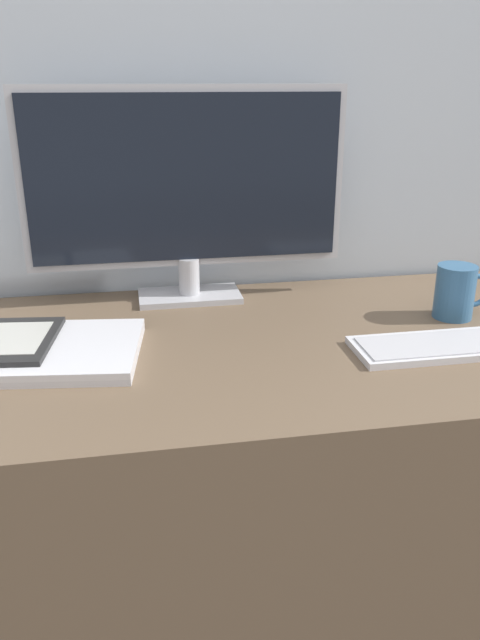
{
  "coord_description": "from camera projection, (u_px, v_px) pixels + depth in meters",
  "views": [
    {
      "loc": [
        -0.2,
        -0.76,
        1.15
      ],
      "look_at": [
        -0.03,
        0.17,
        0.78
      ],
      "focal_mm": 35.0,
      "sensor_mm": 36.0,
      "label": 1
    }
  ],
  "objects": [
    {
      "name": "keyboard",
      "position": [
        443.0,
        346.0,
        1.05
      ],
      "size": [
        0.3,
        0.12,
        0.01
      ],
      "color": "silver",
      "rests_on": "desk"
    },
    {
      "name": "coffee_mug",
      "position": [
        456.0,
        292.0,
        1.18
      ],
      "size": [
        0.11,
        0.07,
        0.1
      ],
      "color": "#336089",
      "rests_on": "desk"
    },
    {
      "name": "desk",
      "position": [
        253.0,
        510.0,
        1.22
      ],
      "size": [
        1.59,
        0.63,
        0.72
      ],
      "color": "brown",
      "rests_on": "ground_plane"
    },
    {
      "name": "laptop",
      "position": [
        31.0,
        351.0,
        1.02
      ],
      "size": [
        0.37,
        0.27,
        0.02
      ],
      "color": "silver",
      "rests_on": "desk"
    },
    {
      "name": "wall_back",
      "position": [
        221.0,
        53.0,
        1.24
      ],
      "size": [
        3.6,
        0.05,
        2.4
      ],
      "color": "#B2BCC6",
      "rests_on": "ground_plane"
    },
    {
      "name": "monitor",
      "position": [
        186.0,
        188.0,
        1.22
      ],
      "size": [
        0.63,
        0.11,
        0.42
      ],
      "color": "#B7B7BC",
      "rests_on": "desk"
    },
    {
      "name": "ereader",
      "position": [
        13.0,
        340.0,
        1.02
      ],
      "size": [
        0.16,
        0.21,
        0.01
      ],
      "color": "black",
      "rests_on": "laptop"
    }
  ]
}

